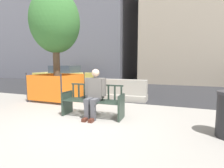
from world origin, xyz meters
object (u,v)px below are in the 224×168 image
street_bench (93,102)px  construction_fence (57,86)px  street_tree (55,22)px  seated_person (95,92)px  car_taxi_near (64,75)px  jersey_barrier_centre (122,92)px

street_bench → construction_fence: (-2.40, 1.54, 0.17)m
street_tree → construction_fence: 2.51m
construction_fence → seated_person: bearing=-32.8°
seated_person → car_taxi_near: car_taxi_near is taller
street_tree → car_taxi_near: (-3.44, 5.13, -2.40)m
street_bench → jersey_barrier_centre: street_bench is taller
seated_person → construction_fence: size_ratio=0.81×
street_bench → car_taxi_near: car_taxi_near is taller
seated_person → jersey_barrier_centre: (0.00, 2.46, -0.35)m
street_bench → car_taxi_near: bearing=131.2°
street_bench → street_tree: street_tree is taller
street_bench → construction_fence: construction_fence is taller
seated_person → car_taxi_near: (-5.92, 6.73, -0.03)m
street_tree → construction_fence: street_tree is taller
jersey_barrier_centre → construction_fence: 2.64m
car_taxi_near → street_tree: bearing=-56.1°
jersey_barrier_centre → car_taxi_near: bearing=144.2°
street_bench → car_taxi_near: size_ratio=0.41×
street_tree → construction_fence: (0.00, -0.00, -2.51)m
seated_person → street_tree: street_tree is taller
seated_person → car_taxi_near: bearing=131.4°
street_bench → jersey_barrier_centre: size_ratio=0.85×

